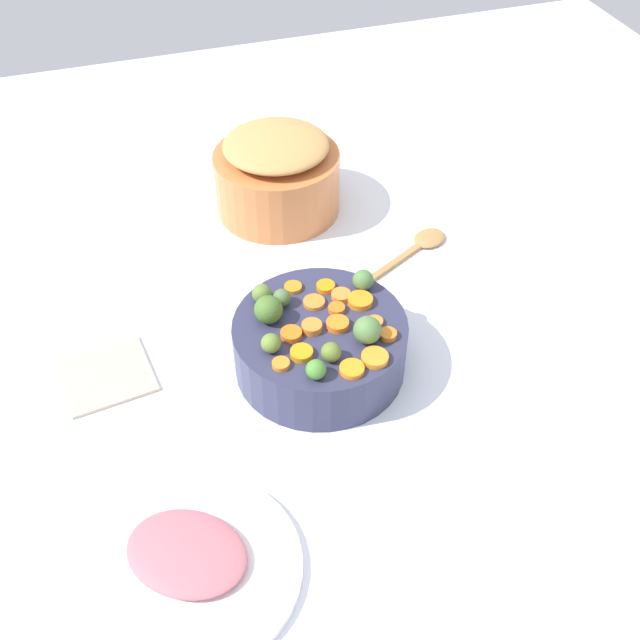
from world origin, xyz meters
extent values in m
cube|color=white|center=(0.00, 0.00, 0.01)|extent=(2.40, 2.40, 0.02)
cylinder|color=#30314D|center=(0.03, 0.01, 0.06)|extent=(0.27, 0.27, 0.09)
cylinder|color=#CA723C|center=(0.46, -0.05, 0.08)|extent=(0.24, 0.24, 0.12)
ellipsoid|color=tan|center=(0.46, -0.05, 0.16)|extent=(0.20, 0.20, 0.04)
cylinder|color=orange|center=(-0.06, -0.05, 0.11)|extent=(0.04, 0.04, 0.01)
cylinder|color=orange|center=(0.05, -0.03, 0.11)|extent=(0.03, 0.03, 0.01)
cylinder|color=orange|center=(-0.03, 0.08, 0.11)|extent=(0.03, 0.03, 0.01)
cylinder|color=orange|center=(-0.07, -0.01, 0.11)|extent=(0.05, 0.05, 0.01)
cylinder|color=orange|center=(-0.02, 0.05, 0.11)|extent=(0.04, 0.04, 0.01)
cylinder|color=orange|center=(0.02, 0.05, 0.11)|extent=(0.04, 0.04, 0.01)
cylinder|color=orange|center=(-0.03, -0.08, 0.11)|extent=(0.03, 0.03, 0.01)
cylinder|color=orange|center=(0.02, 0.02, 0.12)|extent=(0.04, 0.04, 0.01)
cylinder|color=orange|center=(0.01, -0.07, 0.11)|extent=(0.03, 0.03, 0.01)
cylinder|color=orange|center=(0.10, -0.03, 0.11)|extent=(0.03, 0.03, 0.01)
cylinder|color=orange|center=(0.08, 0.00, 0.11)|extent=(0.05, 0.05, 0.01)
cylinder|color=orange|center=(0.06, -0.07, 0.12)|extent=(0.05, 0.05, 0.01)
cylinder|color=orange|center=(0.12, 0.02, 0.11)|extent=(0.03, 0.03, 0.01)
cylinder|color=orange|center=(0.08, -0.04, 0.11)|extent=(0.04, 0.04, 0.01)
cylinder|color=orange|center=(0.02, -0.02, 0.12)|extent=(0.05, 0.05, 0.01)
sphere|color=#4B763E|center=(0.09, -0.08, 0.13)|extent=(0.03, 0.03, 0.03)
sphere|color=#4C6C3D|center=(0.09, 0.05, 0.12)|extent=(0.03, 0.03, 0.03)
sphere|color=#51793F|center=(-0.02, -0.05, 0.13)|extent=(0.04, 0.04, 0.04)
sphere|color=olive|center=(0.00, 0.09, 0.12)|extent=(0.03, 0.03, 0.03)
sphere|color=#446B2A|center=(0.06, 0.08, 0.13)|extent=(0.04, 0.04, 0.04)
sphere|color=olive|center=(-0.04, 0.01, 0.12)|extent=(0.03, 0.03, 0.03)
sphere|color=#5C7733|center=(0.11, 0.07, 0.13)|extent=(0.03, 0.03, 0.03)
sphere|color=#488431|center=(-0.07, 0.04, 0.12)|extent=(0.03, 0.03, 0.03)
cube|color=#AA7B46|center=(0.21, -0.18, 0.02)|extent=(0.11, 0.19, 0.01)
ellipsoid|color=#AA7B46|center=(0.27, -0.29, 0.03)|extent=(0.08, 0.08, 0.01)
cylinder|color=white|center=(-0.25, 0.26, 0.03)|extent=(0.27, 0.27, 0.01)
ellipsoid|color=#BB636F|center=(-0.24, 0.27, 0.04)|extent=(0.19, 0.20, 0.02)
cube|color=#C4A994|center=(0.11, 0.33, 0.02)|extent=(0.14, 0.15, 0.01)
camera|label=1|loc=(-0.75, 0.26, 0.91)|focal=43.05mm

